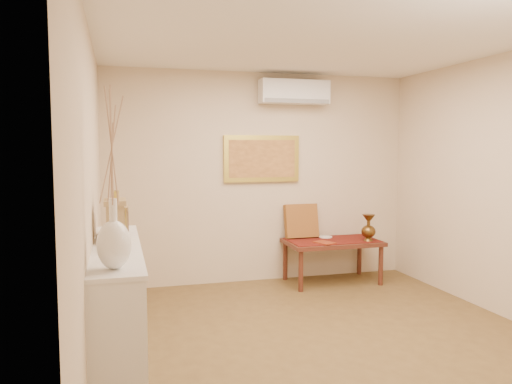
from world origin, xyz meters
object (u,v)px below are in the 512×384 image
object	(u,v)px
white_vase	(112,180)
brass_urn_tall	(369,225)
wooden_chest	(119,220)
mantel_clock	(116,220)
low_table	(332,245)
display_ledge	(118,307)

from	to	relation	value
white_vase	brass_urn_tall	xyz separation A→B (m)	(3.10, 2.49, -0.77)
wooden_chest	mantel_clock	bearing A→B (deg)	-94.72
white_vase	low_table	size ratio (longest dim) A/B	0.93
low_table	display_ledge	bearing A→B (deg)	-144.90
display_ledge	low_table	bearing A→B (deg)	35.10
mantel_clock	wooden_chest	world-z (taller)	mantel_clock
brass_urn_tall	wooden_chest	bearing A→B (deg)	-159.07
white_vase	brass_urn_tall	bearing A→B (deg)	38.72
brass_urn_tall	low_table	world-z (taller)	brass_urn_tall
white_vase	brass_urn_tall	size ratio (longest dim) A/B	2.70
low_table	wooden_chest	bearing A→B (deg)	-152.97
wooden_chest	low_table	world-z (taller)	wooden_chest
white_vase	display_ledge	size ratio (longest dim) A/B	0.55
low_table	white_vase	bearing A→B (deg)	-135.20
white_vase	wooden_chest	world-z (taller)	white_vase
white_vase	brass_urn_tall	distance (m)	4.05
mantel_clock	low_table	distance (m)	3.23
display_ledge	wooden_chest	world-z (taller)	wooden_chest
white_vase	wooden_chest	xyz separation A→B (m)	(0.04, 1.31, -0.43)
wooden_chest	low_table	size ratio (longest dim) A/B	0.20
white_vase	wooden_chest	size ratio (longest dim) A/B	4.56
mantel_clock	low_table	world-z (taller)	mantel_clock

